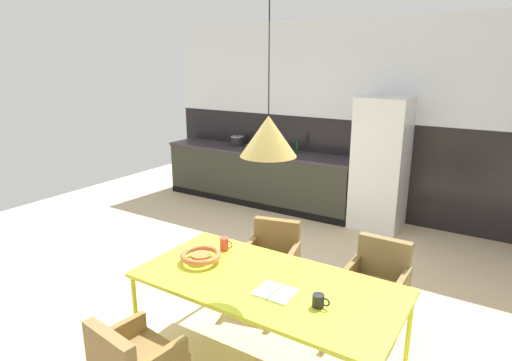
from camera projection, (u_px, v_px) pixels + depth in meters
ground_plane at (204, 306)px, 4.11m from camera, size 8.73×8.73×0.00m
back_wall_splashback_dark at (339, 165)px, 6.60m from camera, size 6.02×0.12×1.43m
back_wall_panel_upper at (344, 70)px, 6.21m from camera, size 6.02×0.12×1.43m
kitchen_counter at (258, 176)px, 7.02m from camera, size 3.28×0.63×0.88m
refrigerator_column at (381, 164)px, 5.87m from camera, size 0.67×0.60×1.80m
dining_table at (267, 286)px, 3.13m from camera, size 1.94×0.95×0.72m
armchair_far_side at (273, 250)px, 4.16m from camera, size 0.57×0.57×0.77m
armchair_facing_counter at (129, 356)px, 2.71m from camera, size 0.54×0.53×0.71m
armchair_near_window at (379, 274)px, 3.67m from camera, size 0.49×0.47×0.79m
fruit_bowl at (201, 256)px, 3.40m from camera, size 0.33×0.33×0.08m
open_book at (275, 292)px, 2.96m from camera, size 0.26×0.23×0.02m
mug_glass_clear at (319, 301)px, 2.78m from camera, size 0.12×0.08×0.09m
mug_dark_espresso at (225, 244)px, 3.61m from camera, size 0.12×0.07×0.11m
cooking_pot at (237, 141)px, 7.19m from camera, size 0.22×0.22×0.19m
bottle_spice_small at (270, 140)px, 6.98m from camera, size 0.07×0.07×0.32m
bottle_oil_tall at (297, 146)px, 6.64m from camera, size 0.06×0.06×0.28m
pendant_lamp_over_table_near at (268, 136)px, 2.83m from camera, size 0.38×0.38×1.15m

